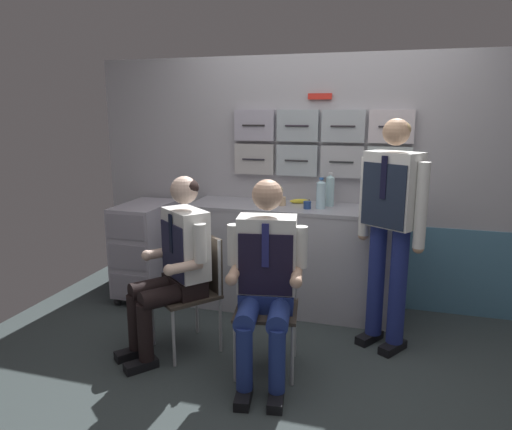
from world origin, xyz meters
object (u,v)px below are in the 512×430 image
crew_member_standing (391,217)px  coffee_cup_white (307,205)px  folding_chair_left (197,280)px  snack_banana (300,201)px  folding_chair_right (268,292)px  crew_member_left (176,259)px  water_bottle_blue_cap (330,190)px  crew_member_right (266,272)px  service_trolley (146,247)px

crew_member_standing → coffee_cup_white: (-0.66, 0.40, -0.03)m
folding_chair_left → snack_banana: size_ratio=4.80×
folding_chair_left → folding_chair_right: 0.55m
folding_chair_left → crew_member_left: (-0.10, -0.12, 0.18)m
folding_chair_left → snack_banana: 1.20m
water_bottle_blue_cap → snack_banana: bearing=172.6°
folding_chair_right → snack_banana: bearing=90.2°
crew_member_standing → water_bottle_blue_cap: bearing=131.3°
crew_member_left → snack_banana: (0.64, 1.10, 0.24)m
crew_member_left → crew_member_standing: 1.52m
crew_member_left → crew_member_standing: (1.40, 0.50, 0.28)m
coffee_cup_white → snack_banana: bearing=117.0°
crew_member_standing → water_bottle_blue_cap: 0.76m
folding_chair_right → crew_member_standing: crew_member_standing is taller
coffee_cup_white → crew_member_right: bearing=-94.1°
service_trolley → water_bottle_blue_cap: 1.74m
folding_chair_right → crew_member_standing: (0.76, 0.46, 0.46)m
service_trolley → crew_member_standing: bearing=-9.7°
service_trolley → folding_chair_left: bearing=-41.9°
service_trolley → folding_chair_right: (1.37, -0.82, 0.04)m
service_trolley → coffee_cup_white: size_ratio=14.02×
service_trolley → folding_chair_left: 1.11m
crew_member_right → crew_member_standing: size_ratio=0.78×
crew_member_right → snack_banana: size_ratio=7.39×
crew_member_standing → water_bottle_blue_cap: size_ratio=5.85×
crew_member_left → crew_member_standing: size_ratio=0.77×
service_trolley → water_bottle_blue_cap: size_ratio=3.10×
coffee_cup_white → service_trolley: bearing=-178.5°
service_trolley → crew_member_left: 1.14m
crew_member_left → crew_member_right: crew_member_right is taller
service_trolley → folding_chair_right: 1.60m
folding_chair_left → crew_member_right: (0.57, -0.24, 0.20)m
folding_chair_right → coffee_cup_white: size_ratio=13.32×
folding_chair_left → water_bottle_blue_cap: (0.80, 0.94, 0.54)m
coffee_cup_white → folding_chair_right: bearing=-96.6°
folding_chair_right → crew_member_right: 0.25m
folding_chair_left → crew_member_standing: crew_member_standing is taller
water_bottle_blue_cap → coffee_cup_white: water_bottle_blue_cap is taller
crew_member_right → crew_member_standing: 0.99m
water_bottle_blue_cap → snack_banana: 0.29m
crew_member_left → crew_member_right: bearing=-9.5°
folding_chair_left → crew_member_right: 0.65m
water_bottle_blue_cap → service_trolley: bearing=-172.8°
service_trolley → crew_member_standing: 2.21m
folding_chair_left → folding_chair_right: bearing=-8.4°
crew_member_right → crew_member_standing: crew_member_standing is taller
folding_chair_left → crew_member_left: bearing=-129.1°
folding_chair_right → crew_member_standing: size_ratio=0.50×
crew_member_left → snack_banana: size_ratio=7.29×
service_trolley → crew_member_left: (0.72, -0.86, 0.22)m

